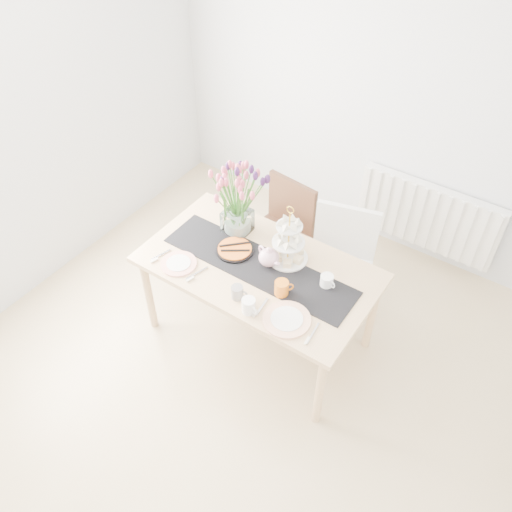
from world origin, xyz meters
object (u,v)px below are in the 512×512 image
Objects in this scene: cream_jug at (327,281)px; tart_tin at (235,250)px; radiator at (427,216)px; chair_brown at (282,226)px; teapot at (269,257)px; mug_white at (249,306)px; chair_white at (340,258)px; plate_right at (287,319)px; mug_grey at (237,292)px; cake_stand at (288,246)px; dining_table at (258,274)px; mug_orange at (282,288)px; plate_left at (179,264)px; tulip_vase at (236,191)px.

cream_jug reaches higher than tart_tin.
radiator is 1.33× the size of chair_brown.
mug_white is at bearing -51.40° from teapot.
chair_brown is 0.95× the size of chair_white.
radiator is 1.87m from plate_right.
chair_brown is at bearing 90.92° from mug_grey.
tart_tin is at bearing 113.63° from mug_grey.
cake_stand is 0.39m from tart_tin.
cream_jug is 0.29× the size of plate_right.
dining_table is (-0.67, -1.53, 0.22)m from radiator.
mug_orange is at bearing -111.43° from chair_white.
chair_white is (0.35, 0.57, -0.12)m from dining_table.
mug_orange is at bearing -26.04° from dining_table.
cream_jug reaches higher than plate_right.
cream_jug is at bearing -90.26° from chair_white.
cream_jug is 0.40m from plate_right.
plate_left is (-0.51, -0.34, -0.06)m from teapot.
plate_left is 0.87m from plate_right.
cake_stand is 4.73× the size of cream_jug.
radiator is at bearing 91.45° from mug_white.
chair_white is 10.21× the size of mug_grey.
teapot is at bearing 43.03° from dining_table.
cream_jug is at bearing 29.93° from mug_grey.
mug_grey is 0.37m from plate_right.
tart_tin is 1.07× the size of plate_left.
mug_grey is 0.28m from mug_orange.
mug_grey is 0.38× the size of plate_left.
chair_brown reaches higher than plate_left.
cake_stand is 0.15m from teapot.
mug_grey reaches higher than dining_table.
chair_white is 0.81m from tart_tin.
radiator is at bearing 98.58° from cream_jug.
tulip_vase is (-0.11, -0.45, 0.59)m from chair_brown.
radiator is 11.48× the size of mug_white.
mug_orange reaches higher than mug_white.
dining_table is 0.32m from mug_orange.
dining_table is 0.67m from chair_white.
cream_jug reaches higher than radiator.
cream_jug is (0.34, -0.07, -0.07)m from cake_stand.
cake_stand is at bearing -5.66° from tulip_vase.
plate_left reaches higher than radiator.
mug_grey is (0.38, -0.52, -0.32)m from tulip_vase.
chair_white is (0.57, -0.10, 0.03)m from chair_brown.
mug_white is at bearing -115.31° from chair_white.
tart_tin is at bearing 173.45° from dining_table.
tart_tin is (-0.27, -0.02, -0.05)m from teapot.
radiator is 1.53m from cake_stand.
mug_orange reaches higher than plate_right.
tart_tin is 2.43× the size of mug_orange.
mug_white is 0.25m from mug_orange.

